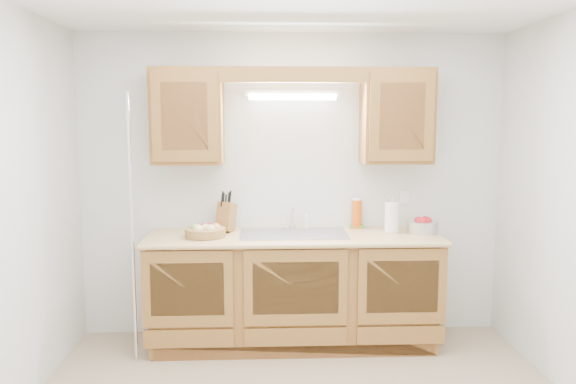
{
  "coord_description": "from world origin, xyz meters",
  "views": [
    {
      "loc": [
        -0.23,
        -3.14,
        1.81
      ],
      "look_at": [
        -0.06,
        0.85,
        1.28
      ],
      "focal_mm": 35.0,
      "sensor_mm": 36.0,
      "label": 1
    }
  ],
  "objects_px": {
    "apple_bowl": "(422,226)",
    "fruit_basket": "(205,231)",
    "knife_block": "(226,216)",
    "paper_towel": "(392,218)"
  },
  "relations": [
    {
      "from": "knife_block",
      "to": "paper_towel",
      "type": "bearing_deg",
      "value": 16.83
    },
    {
      "from": "paper_towel",
      "to": "apple_bowl",
      "type": "xyz_separation_m",
      "value": [
        0.24,
        -0.02,
        -0.06
      ]
    },
    {
      "from": "apple_bowl",
      "to": "fruit_basket",
      "type": "bearing_deg",
      "value": -177.52
    },
    {
      "from": "fruit_basket",
      "to": "paper_towel",
      "type": "height_order",
      "value": "paper_towel"
    },
    {
      "from": "fruit_basket",
      "to": "apple_bowl",
      "type": "relative_size",
      "value": 1.07
    },
    {
      "from": "knife_block",
      "to": "apple_bowl",
      "type": "bearing_deg",
      "value": 16.64
    },
    {
      "from": "knife_block",
      "to": "paper_towel",
      "type": "height_order",
      "value": "knife_block"
    },
    {
      "from": "knife_block",
      "to": "apple_bowl",
      "type": "height_order",
      "value": "knife_block"
    },
    {
      "from": "knife_block",
      "to": "apple_bowl",
      "type": "xyz_separation_m",
      "value": [
        1.57,
        -0.13,
        -0.06
      ]
    },
    {
      "from": "fruit_basket",
      "to": "paper_towel",
      "type": "bearing_deg",
      "value": 3.81
    }
  ]
}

